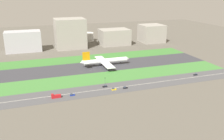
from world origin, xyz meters
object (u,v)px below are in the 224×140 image
at_px(car_0, 72,95).
at_px(truck_0, 56,96).
at_px(office_tower, 114,37).
at_px(fuel_tank_centre, 103,37).
at_px(fuel_tank_west, 87,37).
at_px(airliner, 104,61).
at_px(car_2, 125,88).
at_px(cargo_warehouse, 152,33).
at_px(car_3, 105,86).
at_px(terminal_building, 23,41).
at_px(hangar_building, 70,33).
at_px(traffic_light, 105,80).
at_px(car_4, 114,89).
at_px(car_1, 196,75).

distance_m(car_0, truck_0, 14.52).
relative_size(office_tower, fuel_tank_centre, 2.40).
height_order(fuel_tank_west, fuel_tank_centre, fuel_tank_west).
height_order(airliner, truck_0, airliner).
height_order(car_2, cargo_warehouse, cargo_warehouse).
bearing_deg(airliner, car_3, -107.05).
height_order(terminal_building, cargo_warehouse, terminal_building).
height_order(car_0, office_tower, office_tower).
bearing_deg(hangar_building, fuel_tank_centre, 32.77).
height_order(car_3, cargo_warehouse, cargo_warehouse).
height_order(car_3, traffic_light, traffic_light).
bearing_deg(cargo_warehouse, airliner, -137.82).
height_order(truck_0, car_4, truck_0).
distance_m(office_tower, fuel_tank_west, 59.36).
height_order(car_4, fuel_tank_centre, fuel_tank_centre).
bearing_deg(car_1, hangar_building, 120.82).
xyz_separation_m(airliner, hangar_building, (-22.64, 114.00, 17.67)).
relative_size(truck_0, car_2, 1.91).
relative_size(car_1, hangar_building, 0.09).
xyz_separation_m(terminal_building, office_tower, (149.19, 0.00, -2.30)).
bearing_deg(airliner, car_0, -125.30).
height_order(car_0, car_4, same).
height_order(car_0, traffic_light, traffic_light).
height_order(car_1, car_3, same).
bearing_deg(car_0, car_4, -180.00).
bearing_deg(hangar_building, cargo_warehouse, 0.00).
bearing_deg(office_tower, traffic_light, -112.46).
height_order(car_3, fuel_tank_centre, fuel_tank_centre).
xyz_separation_m(car_4, traffic_light, (-3.08, 17.99, 3.37)).
bearing_deg(car_4, fuel_tank_west, -97.35).
bearing_deg(fuel_tank_centre, car_3, -106.70).
distance_m(car_4, fuel_tank_centre, 245.14).
relative_size(hangar_building, fuel_tank_centre, 2.30).
bearing_deg(terminal_building, traffic_light, -66.06).
xyz_separation_m(traffic_light, terminal_building, (-77.24, 174.01, 11.43)).
distance_m(truck_0, car_1, 155.99).
relative_size(airliner, office_tower, 1.30).
bearing_deg(car_1, truck_0, -176.32).
distance_m(car_4, hangar_building, 193.52).
bearing_deg(fuel_tank_west, car_3, -99.08).
height_order(truck_0, car_3, truck_0).
distance_m(traffic_light, fuel_tank_centre, 228.59).
xyz_separation_m(airliner, car_3, (-20.85, -68.00, -5.31)).
distance_m(truck_0, fuel_tank_west, 251.91).
bearing_deg(car_2, airliner, -92.44).
xyz_separation_m(truck_0, car_2, (66.41, 0.00, -0.75)).
height_order(terminal_building, fuel_tank_centre, terminal_building).
xyz_separation_m(traffic_light, hangar_building, (-4.42, 174.01, 19.61)).
bearing_deg(car_3, hangar_building, 90.56).
relative_size(car_0, traffic_light, 0.61).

